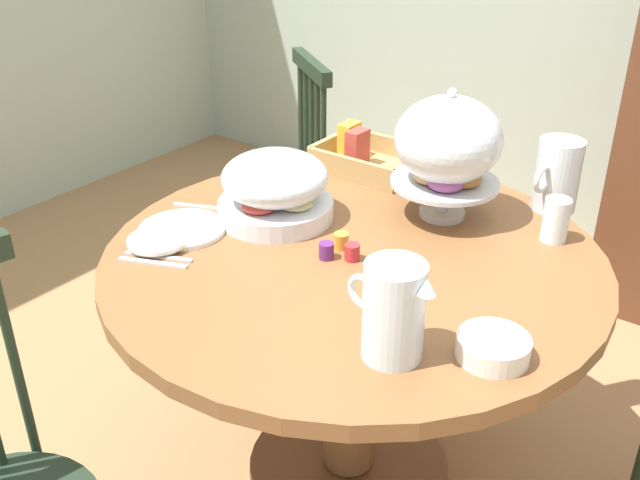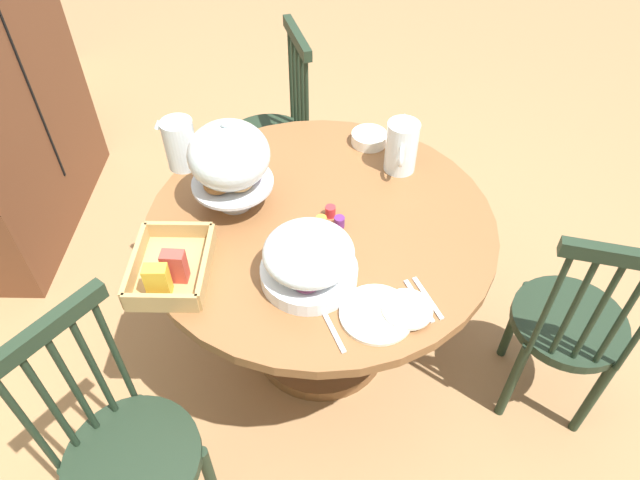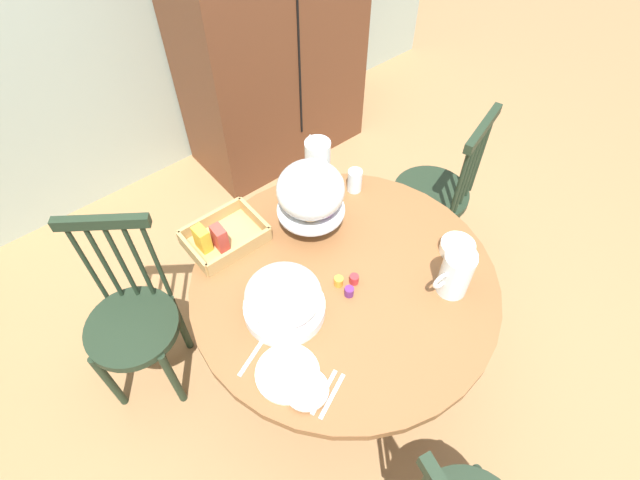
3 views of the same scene
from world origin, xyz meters
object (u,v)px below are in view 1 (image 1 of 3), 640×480
milk_pitcher (557,178)px  drinking_glass (556,220)px  cereal_basket (366,157)px  windsor_chair_by_cabinet (276,205)px  china_plate_small (158,240)px  cereal_bowl (493,347)px  china_plate_large (182,229)px  fruit_platter_covered (275,188)px  pastry_stand_with_dome (450,146)px  orange_juice_pitcher (393,315)px  dining_table (352,325)px

milk_pitcher → drinking_glass: size_ratio=1.81×
cereal_basket → drinking_glass: size_ratio=2.87×
windsor_chair_by_cabinet → cereal_basket: (0.44, -0.10, 0.32)m
china_plate_small → cereal_bowl: (0.84, 0.08, 0.01)m
china_plate_large → fruit_platter_covered: bearing=55.1°
pastry_stand_with_dome → cereal_basket: bearing=155.8°
china_plate_large → drinking_glass: bearing=33.9°
pastry_stand_with_dome → orange_juice_pitcher: 0.64m
china_plate_small → cereal_bowl: cereal_bowl is taller
pastry_stand_with_dome → china_plate_large: pastry_stand_with_dome is taller
drinking_glass → china_plate_small: bearing=-141.4°
china_plate_small → drinking_glass: size_ratio=1.36×
cereal_basket → pastry_stand_with_dome: bearing=-24.2°
orange_juice_pitcher → china_plate_small: bearing=177.4°
orange_juice_pitcher → china_plate_small: 0.69m
dining_table → milk_pitcher: (0.29, 0.52, 0.30)m
dining_table → pastry_stand_with_dome: 0.51m
fruit_platter_covered → china_plate_large: 0.26m
windsor_chair_by_cabinet → dining_table: bearing=-38.0°
milk_pitcher → china_plate_small: 1.04m
windsor_chair_by_cabinet → milk_pitcher: bearing=-2.0°
fruit_platter_covered → cereal_bowl: 0.75m
cereal_bowl → china_plate_small: bearing=-174.9°
dining_table → china_plate_large: bearing=-157.3°
windsor_chair_by_cabinet → china_plate_large: bearing=-67.3°
pastry_stand_with_dome → cereal_basket: size_ratio=1.09×
milk_pitcher → cereal_basket: size_ratio=0.63×
dining_table → orange_juice_pitcher: (0.29, -0.29, 0.30)m
fruit_platter_covered → china_plate_small: size_ratio=2.00×
milk_pitcher → cereal_bowl: (0.15, -0.70, -0.07)m
cereal_bowl → cereal_basket: bearing=137.9°
dining_table → milk_pitcher: 0.67m
pastry_stand_with_dome → drinking_glass: pastry_stand_with_dome is taller
orange_juice_pitcher → milk_pitcher: 0.81m
windsor_chair_by_cabinet → pastry_stand_with_dome: (0.79, -0.25, 0.48)m
dining_table → milk_pitcher: milk_pitcher is taller
pastry_stand_with_dome → cereal_basket: (-0.35, 0.16, -0.16)m
china_plate_large → drinking_glass: drinking_glass is taller
dining_table → cereal_bowl: 0.53m
windsor_chair_by_cabinet → milk_pitcher: 1.07m
orange_juice_pitcher → cereal_bowl: size_ratio=1.43×
dining_table → china_plate_large: china_plate_large is taller
pastry_stand_with_dome → fruit_platter_covered: pastry_stand_with_dome is taller
orange_juice_pitcher → windsor_chair_by_cabinet: bearing=139.7°
dining_table → windsor_chair_by_cabinet: bearing=142.0°
pastry_stand_with_dome → cereal_bowl: (0.36, -0.49, -0.17)m
windsor_chair_by_cabinet → drinking_glass: 1.14m
cereal_basket → china_plate_large: size_ratio=1.44×
pastry_stand_with_dome → milk_pitcher: pastry_stand_with_dome is taller
orange_juice_pitcher → cereal_basket: size_ratio=0.63×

